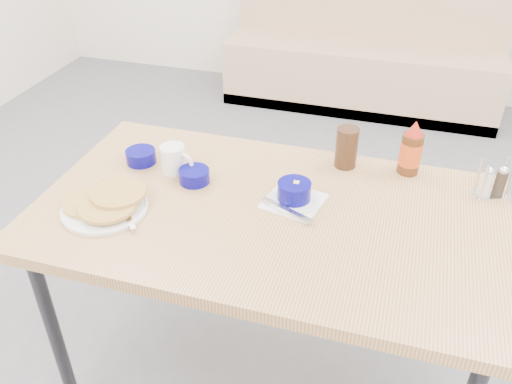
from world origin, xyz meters
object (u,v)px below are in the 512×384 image
(creamer_bowl, at_px, (141,156))
(condiment_caddy, at_px, (493,183))
(dining_table, at_px, (268,226))
(syrup_bottle, at_px, (411,151))
(booth_bench, at_px, (364,55))
(pancake_plate, at_px, (105,204))
(grits_setting, at_px, (294,194))
(butter_bowl, at_px, (194,176))
(amber_tumbler, at_px, (347,147))
(coffee_mug, at_px, (174,159))

(creamer_bowl, xyz_separation_m, condiment_caddy, (1.13, 0.13, 0.02))
(dining_table, xyz_separation_m, syrup_bottle, (0.38, 0.34, 0.14))
(booth_bench, relative_size, creamer_bowl, 18.87)
(booth_bench, relative_size, condiment_caddy, 15.86)
(pancake_plate, distance_m, condiment_caddy, 1.18)
(dining_table, relative_size, grits_setting, 6.68)
(creamer_bowl, bearing_deg, condiment_caddy, 6.79)
(condiment_caddy, xyz_separation_m, syrup_bottle, (-0.26, 0.06, 0.04))
(creamer_bowl, bearing_deg, syrup_bottle, 12.74)
(butter_bowl, height_order, amber_tumbler, amber_tumbler)
(butter_bowl, bearing_deg, coffee_mug, 155.65)
(amber_tumbler, bearing_deg, butter_bowl, -151.87)
(coffee_mug, bearing_deg, grits_setting, -7.78)
(syrup_bottle, bearing_deg, amber_tumbler, -174.84)
(creamer_bowl, distance_m, butter_bowl, 0.23)
(dining_table, bearing_deg, butter_bowl, 163.19)
(coffee_mug, xyz_separation_m, amber_tumbler, (0.53, 0.20, 0.02))
(amber_tumbler, distance_m, syrup_bottle, 0.21)
(pancake_plate, xyz_separation_m, condiment_caddy, (1.11, 0.41, 0.02))
(pancake_plate, distance_m, butter_bowl, 0.29)
(grits_setting, xyz_separation_m, butter_bowl, (-0.33, 0.02, -0.01))
(pancake_plate, height_order, grits_setting, grits_setting)
(condiment_caddy, bearing_deg, booth_bench, 83.56)
(booth_bench, height_order, condiment_caddy, booth_bench)
(pancake_plate, distance_m, coffee_mug, 0.28)
(grits_setting, distance_m, condiment_caddy, 0.62)
(creamer_bowl, xyz_separation_m, syrup_bottle, (0.87, 0.20, 0.06))
(creamer_bowl, height_order, condiment_caddy, condiment_caddy)
(pancake_plate, relative_size, syrup_bottle, 1.46)
(pancake_plate, xyz_separation_m, creamer_bowl, (-0.02, 0.28, 0.00))
(grits_setting, height_order, condiment_caddy, condiment_caddy)
(amber_tumbler, bearing_deg, grits_setting, -114.14)
(butter_bowl, xyz_separation_m, amber_tumbler, (0.45, 0.24, 0.05))
(dining_table, relative_size, amber_tumbler, 10.08)
(amber_tumbler, bearing_deg, coffee_mug, -159.32)
(syrup_bottle, bearing_deg, dining_table, -138.51)
(pancake_plate, bearing_deg, amber_tumbler, 35.31)
(coffee_mug, height_order, amber_tumbler, amber_tumbler)
(pancake_plate, bearing_deg, condiment_caddy, 20.47)
(grits_setting, xyz_separation_m, syrup_bottle, (0.32, 0.28, 0.05))
(amber_tumbler, relative_size, condiment_caddy, 1.16)
(dining_table, bearing_deg, coffee_mug, 161.32)
(condiment_caddy, bearing_deg, grits_setting, 178.09)
(grits_setting, distance_m, amber_tumbler, 0.29)
(pancake_plate, xyz_separation_m, syrup_bottle, (0.85, 0.48, 0.06))
(grits_setting, relative_size, syrup_bottle, 1.12)
(dining_table, xyz_separation_m, pancake_plate, (-0.47, -0.14, 0.08))
(dining_table, height_order, syrup_bottle, syrup_bottle)
(condiment_caddy, bearing_deg, creamer_bowl, 164.52)
(booth_bench, xyz_separation_m, amber_tumbler, (0.18, -2.21, 0.48))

